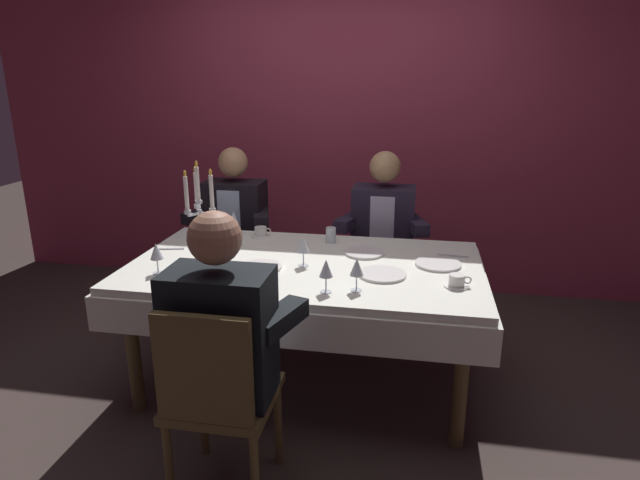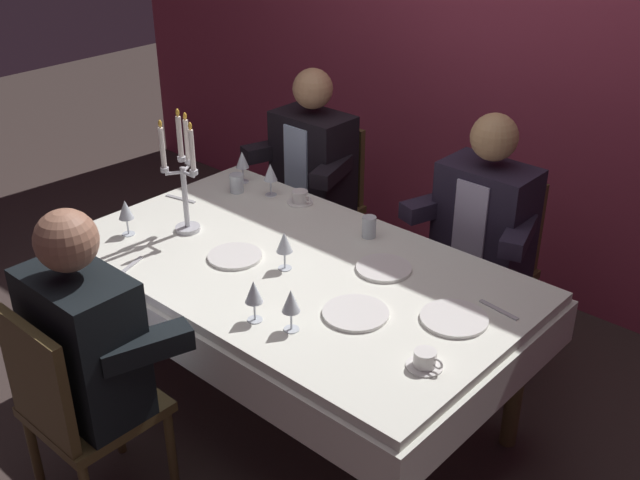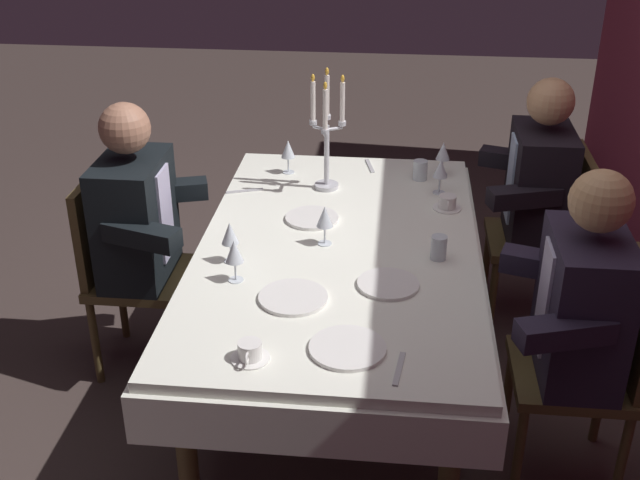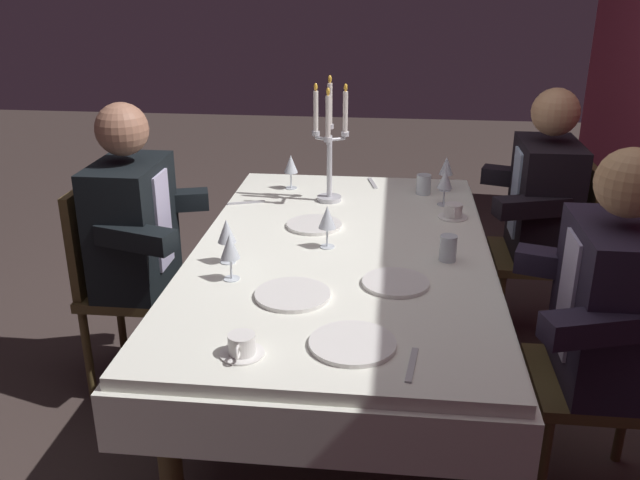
# 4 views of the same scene
# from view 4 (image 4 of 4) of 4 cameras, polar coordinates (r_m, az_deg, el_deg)

# --- Properties ---
(ground_plane) EXTENTS (12.00, 12.00, 0.00)m
(ground_plane) POSITION_cam_4_polar(r_m,az_deg,el_deg) (2.95, 1.61, -14.04)
(ground_plane) COLOR #3D302D
(dining_table) EXTENTS (1.94, 1.14, 0.74)m
(dining_table) POSITION_cam_4_polar(r_m,az_deg,el_deg) (2.64, 1.75, -3.03)
(dining_table) COLOR white
(dining_table) RESTS_ON ground_plane
(candelabra) EXTENTS (0.15, 0.17, 0.56)m
(candelabra) POSITION_cam_4_polar(r_m,az_deg,el_deg) (3.05, 0.80, 7.72)
(candelabra) COLOR silver
(candelabra) RESTS_ON dining_table
(dinner_plate_0) EXTENTS (0.25, 0.25, 0.01)m
(dinner_plate_0) POSITION_cam_4_polar(r_m,az_deg,el_deg) (2.21, -2.28, -4.55)
(dinner_plate_0) COLOR white
(dinner_plate_0) RESTS_ON dining_table
(dinner_plate_1) EXTENTS (0.23, 0.23, 0.01)m
(dinner_plate_1) POSITION_cam_4_polar(r_m,az_deg,el_deg) (2.80, -0.49, 1.27)
(dinner_plate_1) COLOR white
(dinner_plate_1) RESTS_ON dining_table
(dinner_plate_2) EXTENTS (0.22, 0.22, 0.01)m
(dinner_plate_2) POSITION_cam_4_polar(r_m,az_deg,el_deg) (2.30, 6.29, -3.54)
(dinner_plate_2) COLOR white
(dinner_plate_2) RESTS_ON dining_table
(dinner_plate_3) EXTENTS (0.25, 0.25, 0.01)m
(dinner_plate_3) POSITION_cam_4_polar(r_m,az_deg,el_deg) (1.94, 2.72, -8.57)
(dinner_plate_3) COLOR white
(dinner_plate_3) RESTS_ON dining_table
(wine_glass_0) EXTENTS (0.07, 0.07, 0.16)m
(wine_glass_0) POSITION_cam_4_polar(r_m,az_deg,el_deg) (2.31, -7.48, -0.66)
(wine_glass_0) COLOR silver
(wine_glass_0) RESTS_ON dining_table
(wine_glass_1) EXTENTS (0.07, 0.07, 0.16)m
(wine_glass_1) POSITION_cam_4_polar(r_m,az_deg,el_deg) (3.26, -2.44, 6.26)
(wine_glass_1) COLOR silver
(wine_glass_1) RESTS_ON dining_table
(wine_glass_2) EXTENTS (0.07, 0.07, 0.16)m
(wine_glass_2) POSITION_cam_4_polar(r_m,az_deg,el_deg) (3.28, 10.44, 5.99)
(wine_glass_2) COLOR silver
(wine_glass_2) RESTS_ON dining_table
(wine_glass_3) EXTENTS (0.07, 0.07, 0.16)m
(wine_glass_3) POSITION_cam_4_polar(r_m,az_deg,el_deg) (2.44, -7.76, 0.63)
(wine_glass_3) COLOR silver
(wine_glass_3) RESTS_ON dining_table
(wine_glass_4) EXTENTS (0.07, 0.07, 0.16)m
(wine_glass_4) POSITION_cam_4_polar(r_m,az_deg,el_deg) (2.55, 0.60, 1.79)
(wine_glass_4) COLOR silver
(wine_glass_4) RESTS_ON dining_table
(wine_glass_5) EXTENTS (0.07, 0.07, 0.16)m
(wine_glass_5) POSITION_cam_4_polar(r_m,az_deg,el_deg) (3.07, 10.35, 4.95)
(wine_glass_5) COLOR silver
(wine_glass_5) RESTS_ON dining_table
(water_tumbler_0) EXTENTS (0.07, 0.07, 0.09)m
(water_tumbler_0) POSITION_cam_4_polar(r_m,az_deg,el_deg) (3.23, 8.60, 4.59)
(water_tumbler_0) COLOR silver
(water_tumbler_0) RESTS_ON dining_table
(water_tumbler_1) EXTENTS (0.06, 0.06, 0.09)m
(water_tumbler_1) POSITION_cam_4_polar(r_m,az_deg,el_deg) (2.50, 10.59, -0.67)
(water_tumbler_1) COLOR silver
(water_tumbler_1) RESTS_ON dining_table
(coffee_cup_0) EXTENTS (0.13, 0.12, 0.06)m
(coffee_cup_0) POSITION_cam_4_polar(r_m,az_deg,el_deg) (1.90, -6.52, -8.74)
(coffee_cup_0) COLOR white
(coffee_cup_0) RESTS_ON dining_table
(coffee_cup_1) EXTENTS (0.13, 0.12, 0.06)m
(coffee_cup_1) POSITION_cam_4_polar(r_m,az_deg,el_deg) (2.94, 11.00, 2.31)
(coffee_cup_1) COLOR white
(coffee_cup_1) RESTS_ON dining_table
(spoon_0) EXTENTS (0.17, 0.06, 0.01)m
(spoon_0) POSITION_cam_4_polar(r_m,az_deg,el_deg) (3.37, 4.38, 4.74)
(spoon_0) COLOR #B7B7BC
(spoon_0) RESTS_ON dining_table
(fork_1) EXTENTS (0.07, 0.17, 0.01)m
(fork_1) POSITION_cam_4_polar(r_m,az_deg,el_deg) (3.10, -6.15, 3.10)
(fork_1) COLOR #B7B7BC
(fork_1) RESTS_ON dining_table
(spoon_2) EXTENTS (0.17, 0.04, 0.01)m
(spoon_2) POSITION_cam_4_polar(r_m,az_deg,el_deg) (1.87, 7.63, -10.23)
(spoon_2) COLOR #B7B7BC
(spoon_2) RESTS_ON dining_table
(seated_diner_0) EXTENTS (0.63, 0.48, 1.24)m
(seated_diner_0) POSITION_cam_4_polar(r_m,az_deg,el_deg) (3.32, 18.24, 3.27)
(seated_diner_0) COLOR brown
(seated_diner_0) RESTS_ON ground_plane
(seated_diner_1) EXTENTS (0.63, 0.48, 1.24)m
(seated_diner_1) POSITION_cam_4_polar(r_m,az_deg,el_deg) (2.94, -15.43, 1.23)
(seated_diner_1) COLOR brown
(seated_diner_1) RESTS_ON ground_plane
(seated_diner_2) EXTENTS (0.63, 0.48, 1.24)m
(seated_diner_2) POSITION_cam_4_polar(r_m,az_deg,el_deg) (2.36, 23.05, -4.92)
(seated_diner_2) COLOR brown
(seated_diner_2) RESTS_ON ground_plane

